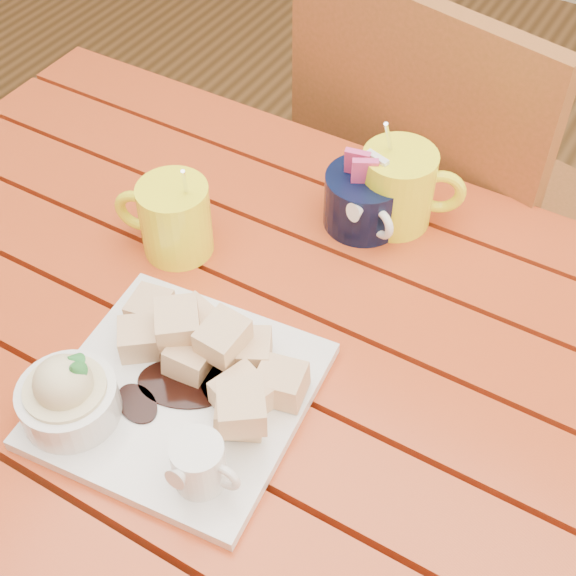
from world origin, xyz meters
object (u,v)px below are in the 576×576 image
Objects in this scene: chair_far at (436,199)px; coffee_mug_right at (400,187)px; table at (245,377)px; coffee_mug_left at (173,218)px; dessert_plate at (160,387)px.

coffee_mug_right is at bearing 109.82° from chair_far.
coffee_mug_left is (-0.15, 0.07, 0.16)m from table.
dessert_plate is 0.75m from chair_far.
chair_far is at bearing 85.63° from dessert_plate.
table is 0.20m from dessert_plate.
dessert_plate is 1.80× the size of coffee_mug_right.
coffee_mug_right is (0.23, 0.20, 0.00)m from coffee_mug_left.
table is at bearing -39.26° from coffee_mug_left.
coffee_mug_left is at bearing -160.70° from coffee_mug_right.
coffee_mug_right is 0.40m from chair_far.
dessert_plate is at bearing -95.18° from table.
dessert_plate is at bearing -71.20° from coffee_mug_left.
coffee_mug_left is 0.16× the size of chair_far.
coffee_mug_right is at bearing 73.54° from table.
dessert_plate is 0.43m from coffee_mug_right.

